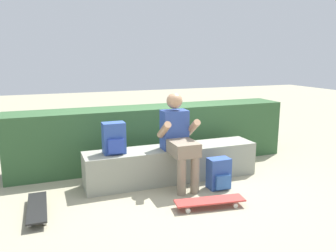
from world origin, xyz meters
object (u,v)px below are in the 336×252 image
(bench_main, at_px, (172,163))
(backpack_on_bench, at_px, (114,139))
(skateboard_beside_bench, at_px, (37,207))
(backpack_on_ground, at_px, (219,174))
(skateboard_near_person, at_px, (210,201))
(person_skater, at_px, (179,137))

(bench_main, height_order, backpack_on_bench, backpack_on_bench)
(skateboard_beside_bench, height_order, backpack_on_ground, backpack_on_ground)
(bench_main, relative_size, skateboard_near_person, 2.92)
(skateboard_beside_bench, relative_size, backpack_on_ground, 2.01)
(skateboard_near_person, bearing_deg, person_skater, 95.45)
(bench_main, bearing_deg, skateboard_beside_bench, -165.78)
(skateboard_beside_bench, bearing_deg, backpack_on_bench, 24.49)
(bench_main, distance_m, skateboard_beside_bench, 1.82)
(skateboard_near_person, relative_size, skateboard_beside_bench, 1.02)
(person_skater, height_order, backpack_on_ground, person_skater)
(backpack_on_ground, bearing_deg, backpack_on_bench, 158.31)
(person_skater, bearing_deg, bench_main, 90.52)
(backpack_on_ground, bearing_deg, skateboard_near_person, -128.89)
(skateboard_beside_bench, bearing_deg, person_skater, 7.45)
(skateboard_near_person, height_order, backpack_on_bench, backpack_on_bench)
(person_skater, distance_m, skateboard_beside_bench, 1.87)
(person_skater, distance_m, backpack_on_bench, 0.83)
(bench_main, bearing_deg, skateboard_near_person, -85.64)
(backpack_on_bench, relative_size, backpack_on_ground, 1.00)
(skateboard_near_person, bearing_deg, backpack_on_bench, 132.33)
(skateboard_beside_bench, bearing_deg, skateboard_near_person, -15.97)
(bench_main, relative_size, backpack_on_ground, 5.98)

